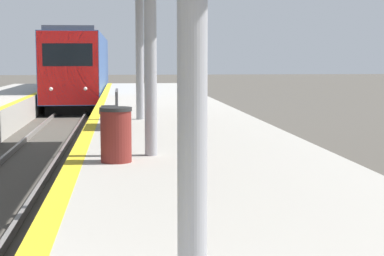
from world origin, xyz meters
TOP-DOWN VIEW (x-y plane):
  - train at (0.00, 36.64)m, footprint 2.83×19.66m
  - trash_bin at (2.34, 7.64)m, footprint 0.54×0.54m
  - bench at (2.20, 13.01)m, footprint 0.44×1.74m

SIDE VIEW (x-z plane):
  - trash_bin at x=2.34m, z-range 1.05..1.96m
  - bench at x=2.20m, z-range 1.08..2.00m
  - train at x=0.00m, z-range 0.04..4.29m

